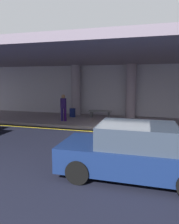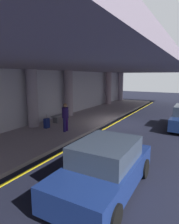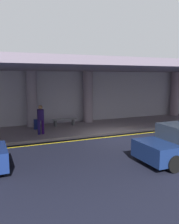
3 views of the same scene
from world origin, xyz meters
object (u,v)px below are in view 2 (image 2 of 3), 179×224
object	(u,v)px
support_column_far_left	(32,98)
suitcase_upright_primary	(47,123)
support_column_right_mid	(120,87)
support_column_left_mid	(69,94)
car_navy_no2	(105,167)
traveler_with_luggage	(65,115)
bench_metal	(61,117)
support_column_center	(108,88)

from	to	relation	value
support_column_far_left	suitcase_upright_primary	bearing A→B (deg)	-85.17
support_column_right_mid	suitcase_upright_primary	world-z (taller)	support_column_right_mid
support_column_left_mid	support_column_right_mid	world-z (taller)	same
car_navy_no2	suitcase_upright_primary	bearing A→B (deg)	58.79
support_column_right_mid	traveler_with_luggage	size ratio (longest dim) A/B	2.17
support_column_left_mid	bench_metal	xyz separation A→B (m)	(-2.01, -0.68, -1.47)
car_navy_no2	support_column_far_left	bearing A→B (deg)	63.47
support_column_far_left	support_column_right_mid	bearing A→B (deg)	0.00
support_column_right_mid	support_column_left_mid	bearing A→B (deg)	180.00
suitcase_upright_primary	bench_metal	xyz separation A→B (m)	(1.90, 0.35, 0.04)
car_navy_no2	suitcase_upright_primary	xyz separation A→B (m)	(4.26, 5.98, -0.25)
support_column_left_mid	suitcase_upright_primary	size ratio (longest dim) A/B	4.06
support_column_far_left	bench_metal	world-z (taller)	support_column_far_left
support_column_far_left	traveler_with_luggage	distance (m)	2.66
car_navy_no2	bench_metal	distance (m)	8.83
support_column_far_left	support_column_right_mid	distance (m)	16.00
bench_metal	support_column_left_mid	bearing A→B (deg)	18.60
support_column_center	bench_metal	bearing A→B (deg)	-176.14
support_column_far_left	support_column_center	world-z (taller)	same
support_column_right_mid	traveler_with_luggage	xyz separation A→B (m)	(-15.96, -2.52, -0.86)
support_column_far_left	traveler_with_luggage	size ratio (longest dim) A/B	2.17
car_navy_no2	traveler_with_luggage	size ratio (longest dim) A/B	2.44
support_column_center	car_navy_no2	xyz separation A→B (m)	(-16.17, -7.00, -1.26)
support_column_left_mid	support_column_center	xyz separation A→B (m)	(8.00, 0.00, 0.00)
support_column_left_mid	bench_metal	bearing A→B (deg)	-161.40
support_column_right_mid	car_navy_no2	bearing A→B (deg)	-160.86
traveler_with_luggage	suitcase_upright_primary	size ratio (longest dim) A/B	1.87
support_column_far_left	support_column_left_mid	bearing A→B (deg)	0.00
car_navy_no2	support_column_left_mid	bearing A→B (deg)	44.84
support_column_far_left	support_column_center	bearing A→B (deg)	0.00
traveler_with_luggage	support_column_left_mid	bearing A→B (deg)	177.04
support_column_far_left	suitcase_upright_primary	size ratio (longest dim) A/B	4.06
support_column_center	bench_metal	distance (m)	10.14
support_column_right_mid	car_navy_no2	distance (m)	21.39
support_column_far_left	suitcase_upright_primary	xyz separation A→B (m)	(0.09, -1.02, -1.51)
support_column_center	support_column_right_mid	world-z (taller)	same
support_column_center	bench_metal	world-z (taller)	support_column_center
support_column_left_mid	support_column_right_mid	distance (m)	12.00
support_column_center	support_column_right_mid	bearing A→B (deg)	0.00
support_column_center	suitcase_upright_primary	bearing A→B (deg)	-175.09
support_column_center	traveler_with_luggage	distance (m)	12.26
support_column_center	car_navy_no2	world-z (taller)	support_column_center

